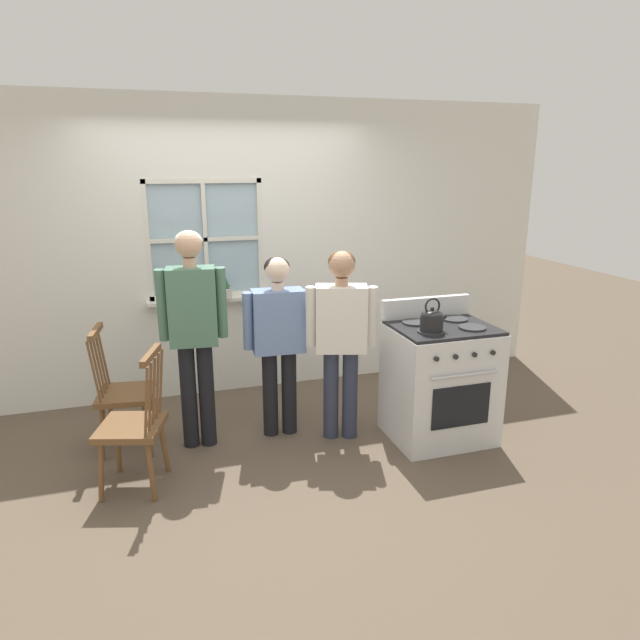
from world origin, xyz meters
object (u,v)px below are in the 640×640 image
potted_plant (224,289)px  stove (440,381)px  chair_by_window (123,394)px  chair_near_wall (134,427)px  person_adult_right (341,328)px  kettle (432,319)px  person_elderly_left (193,322)px  person_teen_center (278,331)px

potted_plant → stove: bearing=-43.9°
chair_by_window → potted_plant: (0.91, 0.86, 0.58)m
chair_near_wall → potted_plant: 1.78m
chair_by_window → person_adult_right: size_ratio=0.64×
chair_by_window → person_adult_right: 1.73m
stove → chair_near_wall: bearing=-178.7°
potted_plant → person_adult_right: bearing=-58.6°
chair_by_window → stove: size_ratio=0.89×
kettle → person_adult_right: bearing=147.8°
person_elderly_left → person_adult_right: 1.11m
chair_by_window → kettle: (2.21, -0.69, 0.58)m
chair_near_wall → chair_by_window: bearing=-155.6°
person_elderly_left → stove: (1.83, -0.43, -0.52)m
person_teen_center → person_elderly_left: bearing=-176.0°
person_elderly_left → kettle: person_elderly_left is taller
chair_near_wall → stove: size_ratio=0.89×
person_adult_right → stove: size_ratio=1.38×
stove → kettle: size_ratio=4.39×
kettle → person_teen_center: bearing=151.0°
chair_by_window → stove: bearing=-95.7°
person_elderly_left → chair_near_wall: bearing=-127.8°
person_teen_center → kettle: 1.18m
person_adult_right → potted_plant: size_ratio=5.47×
chair_by_window → person_elderly_left: person_elderly_left is taller
chair_near_wall → person_adult_right: 1.64m
chair_by_window → person_adult_right: person_adult_right is taller
person_elderly_left → stove: person_elderly_left is taller
person_adult_right → kettle: 0.69m
stove → person_elderly_left: bearing=166.9°
chair_near_wall → person_adult_right: size_ratio=0.64×
person_adult_right → stove: (0.75, -0.23, -0.43)m
chair_near_wall → stove: stove is taller
person_adult_right → person_elderly_left: bearing=-173.2°
person_elderly_left → person_teen_center: bearing=6.7°
person_teen_center → potted_plant: size_ratio=5.27×
chair_by_window → person_elderly_left: bearing=-95.7°
person_adult_right → stove: bearing=-0.0°
chair_by_window → kettle: 2.38m
person_teen_center → kettle: bearing=-25.6°
person_adult_right → chair_by_window: bearing=-174.1°
chair_by_window → chair_near_wall: 0.61m
person_elderly_left → person_teen_center: 0.66m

